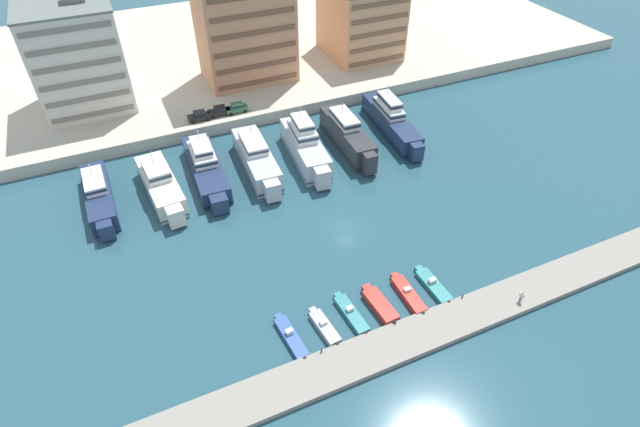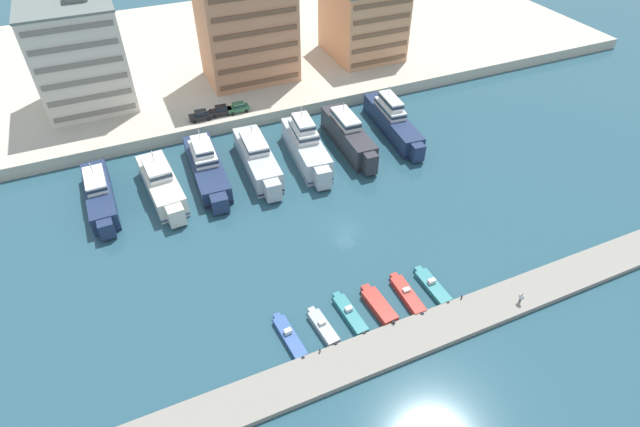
% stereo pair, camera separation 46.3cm
% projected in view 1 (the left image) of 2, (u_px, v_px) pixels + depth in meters
% --- Properties ---
extents(ground_plane, '(400.00, 400.00, 0.00)m').
position_uv_depth(ground_plane, '(346.00, 230.00, 73.25)').
color(ground_plane, '#285160').
extents(quay_promenade, '(180.00, 70.00, 2.33)m').
position_uv_depth(quay_promenade, '(220.00, 51.00, 119.55)').
color(quay_promenade, beige).
rests_on(quay_promenade, ground).
extents(pier_dock, '(120.00, 5.10, 0.77)m').
position_uv_depth(pier_dock, '(422.00, 333.00, 58.99)').
color(pier_dock, gray).
rests_on(pier_dock, ground).
extents(yacht_navy_far_left, '(4.12, 18.08, 6.16)m').
position_uv_depth(yacht_navy_far_left, '(99.00, 196.00, 76.45)').
color(yacht_navy_far_left, navy).
rests_on(yacht_navy_far_left, ground).
extents(yacht_ivory_left, '(5.48, 17.82, 6.88)m').
position_uv_depth(yacht_ivory_left, '(161.00, 185.00, 78.07)').
color(yacht_ivory_left, silver).
rests_on(yacht_ivory_left, ground).
extents(yacht_navy_mid_left, '(5.39, 20.60, 7.47)m').
position_uv_depth(yacht_navy_mid_left, '(206.00, 167.00, 81.81)').
color(yacht_navy_mid_left, navy).
rests_on(yacht_navy_mid_left, ground).
extents(yacht_silver_center_left, '(5.27, 19.27, 6.96)m').
position_uv_depth(yacht_silver_center_left, '(257.00, 159.00, 83.31)').
color(yacht_silver_center_left, silver).
rests_on(yacht_silver_center_left, ground).
extents(yacht_silver_center, '(5.89, 19.11, 8.94)m').
position_uv_depth(yacht_silver_center, '(305.00, 146.00, 85.37)').
color(yacht_silver_center, silver).
rests_on(yacht_silver_center, ground).
extents(yacht_charcoal_center_right, '(4.56, 19.29, 7.61)m').
position_uv_depth(yacht_charcoal_center_right, '(347.00, 135.00, 88.35)').
color(yacht_charcoal_center_right, '#333338').
rests_on(yacht_charcoal_center_right, ground).
extents(yacht_navy_mid_right, '(5.54, 21.49, 8.19)m').
position_uv_depth(yacht_navy_mid_right, '(391.00, 121.00, 92.42)').
color(yacht_navy_mid_right, navy).
rests_on(yacht_navy_mid_right, ground).
extents(motorboat_blue_far_left, '(2.14, 7.32, 1.36)m').
position_uv_depth(motorboat_blue_far_left, '(291.00, 337.00, 58.58)').
color(motorboat_blue_far_left, '#33569E').
rests_on(motorboat_blue_far_left, ground).
extents(motorboat_grey_left, '(2.09, 6.23, 1.33)m').
position_uv_depth(motorboat_grey_left, '(324.00, 327.00, 59.58)').
color(motorboat_grey_left, '#9EA3A8').
rests_on(motorboat_grey_left, ground).
extents(motorboat_teal_mid_left, '(2.02, 7.19, 1.34)m').
position_uv_depth(motorboat_teal_mid_left, '(351.00, 314.00, 61.12)').
color(motorboat_teal_mid_left, teal).
rests_on(motorboat_teal_mid_left, ground).
extents(motorboat_red_center_left, '(2.40, 6.74, 1.09)m').
position_uv_depth(motorboat_red_center_left, '(380.00, 305.00, 61.98)').
color(motorboat_red_center_left, red).
rests_on(motorboat_red_center_left, ground).
extents(motorboat_red_center, '(1.77, 7.35, 1.30)m').
position_uv_depth(motorboat_red_center, '(408.00, 294.00, 63.39)').
color(motorboat_red_center, red).
rests_on(motorboat_red_center, ground).
extents(motorboat_teal_center_right, '(1.96, 7.02, 1.33)m').
position_uv_depth(motorboat_teal_center_right, '(433.00, 285.00, 64.63)').
color(motorboat_teal_center_right, teal).
rests_on(motorboat_teal_center_right, ground).
extents(car_black_far_left, '(4.13, 1.99, 1.80)m').
position_uv_depth(car_black_far_left, '(199.00, 116.00, 91.90)').
color(car_black_far_left, black).
rests_on(car_black_far_left, quay_promenade).
extents(car_black_left, '(4.19, 2.11, 1.80)m').
position_uv_depth(car_black_left, '(219.00, 111.00, 93.29)').
color(car_black_left, black).
rests_on(car_black_left, quay_promenade).
extents(car_green_mid_left, '(4.10, 1.93, 1.80)m').
position_uv_depth(car_green_mid_left, '(237.00, 108.00, 94.17)').
color(car_green_mid_left, '#2D6642').
rests_on(car_green_mid_left, quay_promenade).
extents(apartment_block_far_left, '(15.85, 15.46, 21.01)m').
position_uv_depth(apartment_block_far_left, '(77.00, 56.00, 91.18)').
color(apartment_block_far_left, silver).
rests_on(apartment_block_far_left, quay_promenade).
extents(apartment_block_left, '(18.36, 12.66, 28.90)m').
position_uv_depth(apartment_block_left, '(244.00, 12.00, 97.40)').
color(apartment_block_left, tan).
rests_on(apartment_block_left, quay_promenade).
extents(apartment_block_mid_left, '(14.78, 16.89, 17.42)m').
position_uv_depth(apartment_block_mid_left, '(361.00, 19.00, 110.50)').
color(apartment_block_mid_left, tan).
rests_on(apartment_block_mid_left, quay_promenade).
extents(pedestrian_near_edge, '(0.38, 0.62, 1.71)m').
position_uv_depth(pedestrian_near_edge, '(522.00, 296.00, 61.50)').
color(pedestrian_near_edge, '#4C515B').
rests_on(pedestrian_near_edge, pier_dock).
extents(bollard_west, '(0.20, 0.20, 0.61)m').
position_uv_depth(bollard_west, '(322.00, 350.00, 56.40)').
color(bollard_west, '#2D2D33').
rests_on(bollard_west, pier_dock).
extents(bollard_west_mid, '(0.20, 0.20, 0.61)m').
position_uv_depth(bollard_west_mid, '(396.00, 322.00, 59.40)').
color(bollard_west_mid, '#2D2D33').
rests_on(bollard_west_mid, pier_dock).
extents(bollard_east_mid, '(0.20, 0.20, 0.61)m').
position_uv_depth(bollard_east_mid, '(463.00, 296.00, 62.40)').
color(bollard_east_mid, '#2D2D33').
rests_on(bollard_east_mid, pier_dock).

